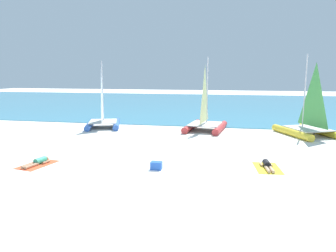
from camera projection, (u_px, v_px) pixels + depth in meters
ground_plane at (180, 133)px, 23.27m from camera, size 120.00×120.00×0.00m
ocean_water at (207, 104)px, 45.23m from camera, size 120.00×40.00×0.05m
sailboat_red at (205, 120)px, 24.10m from camera, size 3.19×4.55×5.57m
sailboat_blue at (103, 118)px, 25.51m from camera, size 3.78×4.69×5.30m
sailboat_yellow at (308, 124)px, 22.10m from camera, size 4.30×5.08×5.64m
towel_left at (37, 165)px, 15.11m from camera, size 1.41×2.06×0.01m
sunbather_left at (38, 162)px, 15.15m from camera, size 0.67×1.56×0.30m
towel_right at (267, 168)px, 14.58m from camera, size 1.29×2.00×0.01m
sunbather_right at (267, 165)px, 14.62m from camera, size 0.58×1.57×0.30m
cooler_box at (156, 166)px, 14.36m from camera, size 0.50×0.36×0.36m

